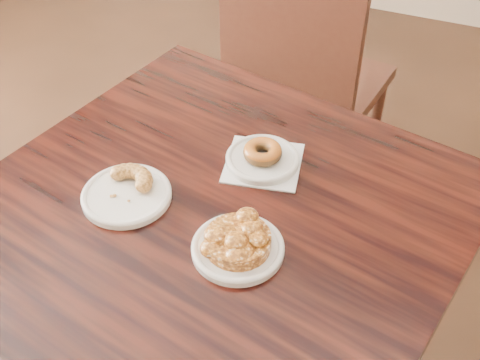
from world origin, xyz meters
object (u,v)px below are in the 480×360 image
at_px(glazed_donut, 263,152).
at_px(cruller_fragment, 125,187).
at_px(chair_far, 311,84).
at_px(cafe_table, 216,326).
at_px(apple_fritter, 238,239).

height_order(glazed_donut, cruller_fragment, glazed_donut).
bearing_deg(chair_far, cruller_fragment, 92.47).
bearing_deg(cafe_table, cruller_fragment, -157.76).
height_order(cafe_table, chair_far, chair_far).
height_order(glazed_donut, apple_fritter, apple_fritter).
xyz_separation_m(cafe_table, glazed_donut, (0.04, 0.17, 0.40)).
distance_m(cafe_table, glazed_donut, 0.44).
bearing_deg(cruller_fragment, cafe_table, 9.60).
bearing_deg(cruller_fragment, chair_far, 84.38).
height_order(cafe_table, glazed_donut, glazed_donut).
bearing_deg(glazed_donut, cruller_fragment, -136.42).
bearing_deg(cafe_table, chair_far, 106.90).
bearing_deg(glazed_donut, chair_far, 98.20).
height_order(apple_fritter, cruller_fragment, apple_fritter).
bearing_deg(cafe_table, apple_fritter, -26.92).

